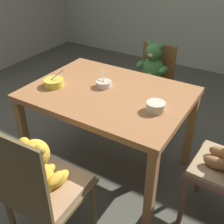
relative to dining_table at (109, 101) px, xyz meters
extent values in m
cube|color=#535449|center=(0.00, 0.00, -0.67)|extent=(5.20, 5.20, 0.04)
cube|color=#A56A3E|center=(0.00, 0.00, 0.06)|extent=(1.17, 0.86, 0.04)
cube|color=olive|center=(-0.54, -0.39, -0.31)|extent=(0.06, 0.06, 0.69)
cube|color=#9F693D|center=(0.54, -0.39, -0.31)|extent=(0.06, 0.06, 0.69)
cube|color=#9C6C47|center=(-0.54, 0.39, -0.31)|extent=(0.06, 0.06, 0.69)
cube|color=#A5763A|center=(0.54, 0.39, -0.31)|extent=(0.06, 0.06, 0.69)
cube|color=brown|center=(0.07, -0.74, -0.21)|extent=(0.43, 0.42, 0.02)
cube|color=brown|center=(0.07, -0.94, 0.05)|extent=(0.38, 0.03, 0.50)
cylinder|color=brown|center=(0.24, -0.56, -0.44)|extent=(0.04, 0.04, 0.43)
cylinder|color=brown|center=(-0.12, -0.58, -0.44)|extent=(0.04, 0.04, 0.43)
cylinder|color=brown|center=(-0.11, -0.92, -0.44)|extent=(0.04, 0.04, 0.43)
cube|color=tan|center=(0.07, -0.74, -0.18)|extent=(0.40, 0.39, 0.04)
ellipsoid|color=gold|center=(0.07, -0.81, -0.06)|extent=(0.19, 0.16, 0.21)
ellipsoid|color=beige|center=(0.07, -0.76, -0.07)|extent=(0.10, 0.06, 0.13)
sphere|color=gold|center=(0.07, -0.80, 0.11)|extent=(0.15, 0.15, 0.15)
ellipsoid|color=beige|center=(0.07, -0.75, 0.10)|extent=(0.06, 0.06, 0.05)
sphere|color=gold|center=(0.12, -0.81, 0.16)|extent=(0.06, 0.06, 0.06)
sphere|color=gold|center=(0.02, -0.82, 0.16)|extent=(0.06, 0.06, 0.06)
ellipsoid|color=gold|center=(0.17, -0.79, -0.03)|extent=(0.06, 0.12, 0.06)
ellipsoid|color=gold|center=(-0.04, -0.79, -0.03)|extent=(0.06, 0.12, 0.06)
ellipsoid|color=gold|center=(0.11, -0.70, -0.13)|extent=(0.07, 0.14, 0.06)
ellipsoid|color=gold|center=(0.01, -0.70, -0.13)|extent=(0.07, 0.14, 0.06)
cylinder|color=brown|center=(0.73, 0.12, -0.44)|extent=(0.04, 0.04, 0.43)
cylinder|color=brown|center=(0.71, -0.22, -0.44)|extent=(0.04, 0.04, 0.43)
ellipsoid|color=#9D6A40|center=(0.85, 0.00, -0.13)|extent=(0.16, 0.08, 0.07)
ellipsoid|color=#9D6A40|center=(0.84, -0.11, -0.13)|extent=(0.16, 0.08, 0.07)
cube|color=brown|center=(0.00, 0.74, -0.21)|extent=(0.39, 0.39, 0.02)
cube|color=brown|center=(0.01, 0.92, -0.01)|extent=(0.35, 0.03, 0.38)
cylinder|color=brown|center=(-0.17, 0.60, -0.44)|extent=(0.04, 0.04, 0.43)
cylinder|color=brown|center=(0.15, 0.58, -0.44)|extent=(0.04, 0.04, 0.43)
cylinder|color=brown|center=(-0.15, 0.91, -0.44)|extent=(0.04, 0.04, 0.43)
cylinder|color=brown|center=(0.16, 0.89, -0.44)|extent=(0.04, 0.04, 0.43)
cube|color=tan|center=(0.00, 0.74, -0.18)|extent=(0.36, 0.36, 0.04)
ellipsoid|color=#3E783D|center=(0.00, 0.81, -0.04)|extent=(0.22, 0.19, 0.25)
ellipsoid|color=beige|center=(0.00, 0.75, -0.05)|extent=(0.12, 0.07, 0.15)
sphere|color=#3E783D|center=(0.00, 0.80, 0.14)|extent=(0.16, 0.16, 0.16)
ellipsoid|color=beige|center=(0.00, 0.74, 0.13)|extent=(0.07, 0.06, 0.05)
sphere|color=#3E783D|center=(-0.05, 0.81, 0.20)|extent=(0.06, 0.06, 0.06)
sphere|color=#3E783D|center=(0.06, 0.80, 0.20)|extent=(0.06, 0.06, 0.06)
ellipsoid|color=#3E783D|center=(-0.12, 0.79, -0.01)|extent=(0.08, 0.14, 0.07)
ellipsoid|color=#3E783D|center=(0.12, 0.77, -0.01)|extent=(0.08, 0.14, 0.07)
ellipsoid|color=#3E783D|center=(-0.06, 0.68, -0.13)|extent=(0.08, 0.16, 0.07)
ellipsoid|color=#3E783D|center=(0.05, 0.68, -0.13)|extent=(0.08, 0.16, 0.07)
cylinder|color=beige|center=(0.40, -0.07, 0.11)|extent=(0.12, 0.12, 0.06)
cylinder|color=beige|center=(0.40, -0.07, 0.09)|extent=(0.07, 0.07, 0.01)
cylinder|color=beige|center=(0.40, -0.07, 0.14)|extent=(0.10, 0.10, 0.01)
cylinder|color=yellow|center=(-0.40, -0.14, 0.11)|extent=(0.15, 0.15, 0.05)
cylinder|color=yellow|center=(-0.40, -0.14, 0.09)|extent=(0.08, 0.08, 0.01)
cylinder|color=beige|center=(-0.40, -0.14, 0.13)|extent=(0.12, 0.12, 0.01)
cylinder|color=#BCBCC1|center=(-0.37, -0.12, 0.17)|extent=(0.08, 0.08, 0.08)
ellipsoid|color=#BCBCC1|center=(-0.41, -0.15, 0.13)|extent=(0.04, 0.04, 0.01)
cylinder|color=silver|center=(-0.07, 0.04, 0.11)|extent=(0.11, 0.11, 0.05)
cylinder|color=silver|center=(-0.07, 0.04, 0.09)|extent=(0.06, 0.06, 0.01)
cylinder|color=beige|center=(-0.07, 0.04, 0.13)|extent=(0.09, 0.09, 0.01)
cylinder|color=#BCBCC1|center=(-0.09, 0.06, 0.16)|extent=(0.06, 0.06, 0.06)
ellipsoid|color=#BCBCC1|center=(-0.06, 0.04, 0.12)|extent=(0.04, 0.04, 0.01)
camera|label=1|loc=(0.95, -1.50, 1.02)|focal=43.87mm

